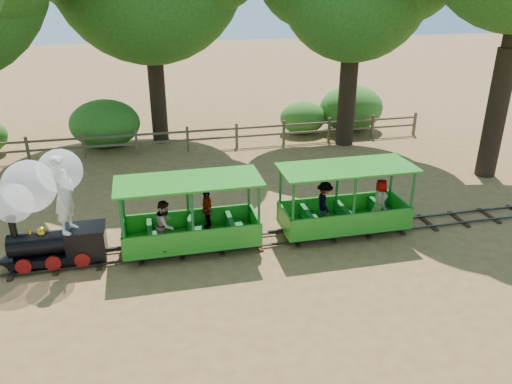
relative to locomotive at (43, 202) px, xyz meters
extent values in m
plane|color=#9C7143|center=(5.09, -0.05, -1.68)|extent=(90.00, 90.00, 0.00)
cube|color=#3F3D3A|center=(5.09, -0.35, -1.61)|extent=(22.00, 0.05, 0.05)
cube|color=#3F3D3A|center=(5.09, 0.25, -1.61)|extent=(22.00, 0.05, 0.05)
cube|color=#382314|center=(5.09, -0.05, -1.66)|extent=(0.12, 1.00, 0.05)
cube|color=#382314|center=(0.09, -0.05, -1.66)|extent=(0.12, 1.00, 0.05)
cube|color=#382314|center=(10.09, -0.05, -1.66)|extent=(0.12, 1.00, 0.05)
cube|color=black|center=(0.17, -0.05, -1.40)|extent=(2.22, 0.71, 0.18)
cylinder|color=black|center=(-0.18, -0.05, -1.03)|extent=(1.41, 0.56, 0.56)
cylinder|color=black|center=(-0.73, -0.05, -0.52)|extent=(0.16, 0.16, 0.44)
sphere|color=#AC8B29|center=(-0.13, -0.05, -0.73)|extent=(0.26, 0.26, 0.26)
cylinder|color=#AC8B29|center=(-0.38, -0.05, -0.71)|extent=(0.10, 0.10, 0.10)
cube|color=black|center=(0.83, -0.05, -1.03)|extent=(0.91, 0.71, 0.55)
cube|color=black|center=(0.83, -0.05, -0.74)|extent=(0.96, 0.77, 0.04)
cone|color=black|center=(-1.04, -0.05, -1.42)|extent=(0.45, 0.64, 0.64)
cylinder|color=#AC8B29|center=(-0.91, -0.05, -0.93)|extent=(0.10, 0.14, 0.14)
cylinder|color=maroon|center=(-0.58, -0.42, -1.40)|extent=(0.36, 0.06, 0.36)
cylinder|color=maroon|center=(-0.58, 0.31, -1.40)|extent=(0.36, 0.06, 0.36)
cylinder|color=maroon|center=(0.07, -0.42, -1.40)|extent=(0.36, 0.06, 0.36)
cylinder|color=maroon|center=(0.07, 0.31, -1.40)|extent=(0.36, 0.06, 0.36)
cylinder|color=maroon|center=(0.73, -0.42, -1.40)|extent=(0.36, 0.06, 0.36)
cylinder|color=maroon|center=(0.73, 0.31, -1.40)|extent=(0.36, 0.06, 0.36)
sphere|color=white|center=(-0.63, 0.00, 0.05)|extent=(0.91, 0.91, 0.91)
sphere|color=white|center=(-0.23, 0.05, 0.40)|extent=(1.21, 1.21, 1.21)
sphere|color=white|center=(0.48, 0.10, 0.71)|extent=(1.01, 1.01, 1.01)
imported|color=silver|center=(0.53, -0.18, 0.23)|extent=(0.64, 0.79, 1.88)
cube|color=#25851D|center=(3.37, -0.05, -1.36)|extent=(3.41, 1.30, 0.10)
cube|color=#155F22|center=(3.37, -0.05, -1.48)|extent=(3.07, 0.50, 0.14)
cube|color=#25851D|center=(3.37, -0.66, -1.06)|extent=(3.41, 0.06, 0.50)
cube|color=#25851D|center=(3.37, 0.56, -1.06)|extent=(3.41, 0.06, 0.50)
cube|color=#25851D|center=(3.37, -0.05, 0.24)|extent=(3.56, 1.45, 0.05)
cylinder|color=#155F22|center=(1.75, -0.64, -0.56)|extent=(0.07, 0.07, 1.60)
cylinder|color=#155F22|center=(1.75, 0.54, -0.56)|extent=(0.07, 0.07, 1.60)
cylinder|color=#155F22|center=(5.00, -0.64, -0.56)|extent=(0.07, 0.07, 1.60)
cylinder|color=#155F22|center=(5.00, 0.54, -0.56)|extent=(0.07, 0.07, 1.60)
cube|color=#155F22|center=(2.35, -0.05, -1.11)|extent=(0.12, 1.10, 0.40)
cube|color=#155F22|center=(3.37, -0.05, -1.11)|extent=(0.12, 1.10, 0.40)
cube|color=#155F22|center=(4.40, -0.05, -1.11)|extent=(0.12, 1.10, 0.40)
cylinder|color=black|center=(2.28, -0.39, -1.44)|extent=(0.28, 0.06, 0.28)
cylinder|color=black|center=(2.28, 0.29, -1.44)|extent=(0.28, 0.06, 0.28)
cylinder|color=black|center=(4.46, -0.39, -1.44)|extent=(0.28, 0.06, 0.28)
cylinder|color=black|center=(4.46, 0.29, -1.44)|extent=(0.28, 0.06, 0.28)
imported|color=gray|center=(2.74, -0.42, -0.68)|extent=(0.66, 0.74, 1.25)
imported|color=gray|center=(3.84, 0.34, -0.75)|extent=(0.38, 0.70, 1.13)
cube|color=#25851D|center=(7.49, -0.05, -1.36)|extent=(3.41, 1.30, 0.10)
cube|color=#155F22|center=(7.49, -0.05, -1.48)|extent=(3.07, 0.50, 0.14)
cube|color=#25851D|center=(7.49, -0.66, -1.06)|extent=(3.41, 0.06, 0.50)
cube|color=#25851D|center=(7.49, 0.56, -1.06)|extent=(3.41, 0.06, 0.50)
cube|color=#25851D|center=(7.49, -0.05, 0.24)|extent=(3.56, 1.45, 0.05)
cylinder|color=#155F22|center=(5.87, -0.64, -0.56)|extent=(0.07, 0.07, 1.60)
cylinder|color=#155F22|center=(5.87, 0.54, -0.56)|extent=(0.07, 0.07, 1.60)
cylinder|color=#155F22|center=(9.12, -0.64, -0.56)|extent=(0.07, 0.07, 1.60)
cylinder|color=#155F22|center=(9.12, 0.54, -0.56)|extent=(0.07, 0.07, 1.60)
cube|color=#155F22|center=(6.47, -0.05, -1.11)|extent=(0.12, 1.10, 0.40)
cube|color=#155F22|center=(7.49, -0.05, -1.11)|extent=(0.12, 1.10, 0.40)
cube|color=#155F22|center=(8.51, -0.05, -1.11)|extent=(0.12, 1.10, 0.40)
cylinder|color=black|center=(6.40, -0.39, -1.44)|extent=(0.28, 0.06, 0.28)
cylinder|color=black|center=(6.40, 0.29, -1.44)|extent=(0.28, 0.06, 0.28)
cylinder|color=black|center=(8.58, -0.39, -1.44)|extent=(0.28, 0.06, 0.28)
cylinder|color=black|center=(8.58, 0.29, -1.44)|extent=(0.28, 0.06, 0.28)
imported|color=gray|center=(6.95, 0.02, -0.73)|extent=(0.50, 0.79, 1.16)
imported|color=gray|center=(8.46, -0.16, -0.73)|extent=(0.43, 0.61, 1.17)
cylinder|color=#2D2116|center=(3.09, 9.45, 0.17)|extent=(0.66, 0.66, 3.71)
cylinder|color=#2D2116|center=(3.09, 9.45, 3.09)|extent=(0.50, 0.50, 2.12)
cylinder|color=#2D2116|center=(10.59, 7.45, 0.02)|extent=(0.72, 0.72, 3.41)
cylinder|color=#2D2116|center=(10.59, 7.45, 2.70)|extent=(0.54, 0.54, 1.95)
cylinder|color=#2D2116|center=(14.09, 2.95, 0.51)|extent=(0.68, 0.68, 4.38)
cube|color=brown|center=(-1.91, 7.95, -1.18)|extent=(0.10, 0.10, 1.00)
cube|color=brown|center=(0.09, 7.95, -1.18)|extent=(0.10, 0.10, 1.00)
cube|color=brown|center=(2.09, 7.95, -1.18)|extent=(0.10, 0.10, 1.00)
cube|color=brown|center=(4.09, 7.95, -1.18)|extent=(0.10, 0.10, 1.00)
cube|color=brown|center=(6.09, 7.95, -1.18)|extent=(0.10, 0.10, 1.00)
cube|color=brown|center=(8.09, 7.95, -1.18)|extent=(0.10, 0.10, 1.00)
cube|color=brown|center=(10.09, 7.95, -1.18)|extent=(0.10, 0.10, 1.00)
cube|color=brown|center=(12.09, 7.95, -1.18)|extent=(0.10, 0.10, 1.00)
cube|color=brown|center=(14.09, 7.95, -1.18)|extent=(0.10, 0.10, 1.00)
cube|color=brown|center=(5.09, 7.95, -0.88)|extent=(18.00, 0.06, 0.08)
cube|color=brown|center=(5.09, 7.95, -1.23)|extent=(18.00, 0.06, 0.08)
ellipsoid|color=#2D6B1E|center=(0.88, 9.25, -0.71)|extent=(2.82, 2.17, 1.95)
ellipsoid|color=#2D6B1E|center=(9.34, 9.25, -0.97)|extent=(2.06, 1.59, 1.43)
ellipsoid|color=#2D6B1E|center=(11.60, 9.25, -0.67)|extent=(2.93, 2.25, 2.03)
camera|label=1|loc=(2.47, -11.32, 4.81)|focal=35.00mm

